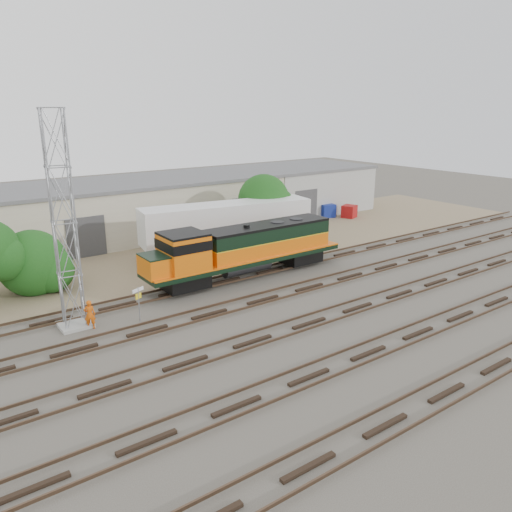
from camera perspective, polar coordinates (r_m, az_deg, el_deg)
ground at (r=31.28m, az=2.42°, el=-5.96°), size 140.00×140.00×0.00m
dirt_strip at (r=43.40m, az=-9.88°, el=0.33°), size 80.00×16.00×0.02m
tracks at (r=29.15m, az=6.08°, el=-7.63°), size 80.00×20.40×0.28m
warehouse at (r=49.93m, az=-14.05°, el=5.34°), size 58.40×10.40×5.30m
locomotive at (r=36.02m, az=-1.44°, el=0.85°), size 15.88×2.79×3.82m
signal_tower at (r=28.82m, az=-21.07°, el=3.16°), size 1.77×1.77×12.01m
sign_post at (r=29.67m, az=-13.28°, el=-4.67°), size 0.81×0.35×2.09m
worker at (r=29.69m, az=-18.47°, el=-6.36°), size 0.74×0.63×1.70m
semi_trailer at (r=41.72m, az=-2.85°, el=3.85°), size 14.71×5.19×4.44m
dumpster_blue at (r=57.39m, az=8.08°, el=5.16°), size 1.88×1.80×1.50m
dumpster_red at (r=57.55m, az=10.61°, el=5.02°), size 1.91×1.86×1.40m
tree_mid at (r=36.49m, az=-23.74°, el=-0.94°), size 4.75×4.52×4.52m
tree_east at (r=45.39m, az=1.25°, el=6.27°), size 4.89×4.66×6.29m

